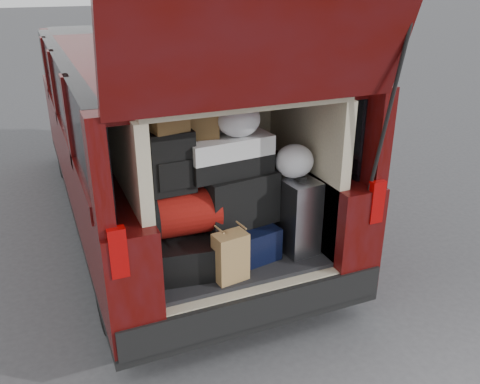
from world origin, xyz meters
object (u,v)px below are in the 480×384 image
at_px(silver_roller, 295,214).
at_px(red_duffel, 182,212).
at_px(navy_hardshell, 235,237).
at_px(twotone_duffel, 227,154).
at_px(black_hardshell, 177,249).
at_px(backpack, 171,162).
at_px(black_soft_case, 238,197).
at_px(kraft_bag, 231,257).

bearing_deg(silver_roller, red_duffel, 167.44).
distance_m(navy_hardshell, twotone_duffel, 0.63).
distance_m(black_hardshell, backpack, 0.65).
height_order(black_hardshell, twotone_duffel, twotone_duffel).
distance_m(black_hardshell, silver_roller, 0.88).
xyz_separation_m(red_duffel, black_soft_case, (0.42, 0.02, 0.03)).
bearing_deg(backpack, silver_roller, -8.03).
relative_size(silver_roller, kraft_bag, 1.65).
relative_size(silver_roller, backpack, 1.34).
bearing_deg(black_soft_case, silver_roller, -24.38).
relative_size(navy_hardshell, silver_roller, 0.99).
bearing_deg(backpack, black_hardshell, 46.81).
relative_size(black_hardshell, silver_roller, 1.08).
distance_m(black_hardshell, twotone_duffel, 0.74).
xyz_separation_m(navy_hardshell, backpack, (-0.45, -0.01, 0.65)).
xyz_separation_m(black_hardshell, silver_roller, (0.86, -0.11, 0.16)).
bearing_deg(black_soft_case, kraft_bag, -127.45).
xyz_separation_m(black_soft_case, twotone_duffel, (-0.07, 0.03, 0.32)).
bearing_deg(red_duffel, backpack, -173.86).
bearing_deg(navy_hardshell, black_soft_case, 16.90).
bearing_deg(red_duffel, navy_hardshell, 4.77).
bearing_deg(black_soft_case, black_hardshell, 173.65).
bearing_deg(kraft_bag, backpack, 123.91).
bearing_deg(red_duffel, kraft_bag, -49.90).
height_order(kraft_bag, black_soft_case, black_soft_case).
xyz_separation_m(silver_roller, backpack, (-0.87, 0.10, 0.49)).
distance_m(navy_hardshell, black_soft_case, 0.31).
relative_size(backpack, twotone_duffel, 0.70).
bearing_deg(black_soft_case, red_duffel, 174.90).
height_order(kraft_bag, backpack, backpack).
relative_size(black_soft_case, backpack, 1.26).
xyz_separation_m(navy_hardshell, kraft_bag, (-0.16, -0.32, 0.05)).
height_order(navy_hardshell, backpack, backpack).
distance_m(black_hardshell, navy_hardshell, 0.44).
bearing_deg(black_hardshell, navy_hardshell, 8.06).
distance_m(navy_hardshell, backpack, 0.79).
relative_size(black_hardshell, backpack, 1.44).
height_order(black_soft_case, backpack, backpack).
bearing_deg(black_hardshell, black_soft_case, 9.62).
bearing_deg(red_duffel, black_soft_case, 6.42).
height_order(navy_hardshell, silver_roller, silver_roller).
bearing_deg(navy_hardshell, kraft_bag, -127.25).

